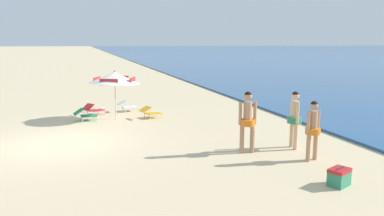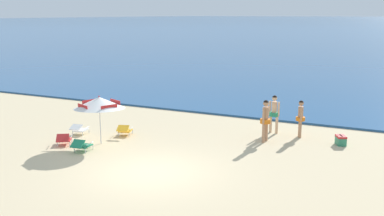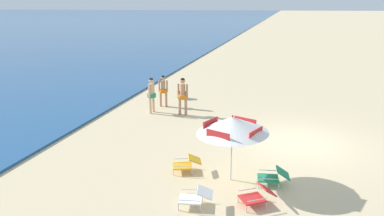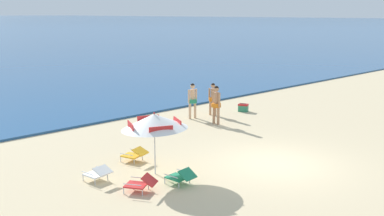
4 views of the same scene
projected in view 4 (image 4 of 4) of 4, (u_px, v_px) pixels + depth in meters
The scene contains 10 objects.
ground_plane at pixel (276, 164), 15.08m from camera, with size 800.00×800.00×0.00m, color #D1BA8E.
beach_umbrella_striped_main at pixel (154, 121), 13.78m from camera, with size 2.84×2.85×2.03m.
lounge_chair_under_umbrella at pixel (141, 183), 12.66m from camera, with size 0.93×1.03×0.53m.
lounge_chair_beside_umbrella at pixel (135, 154), 15.25m from camera, with size 0.78×1.00×0.51m.
lounge_chair_facing_sea at pixel (98, 173), 13.45m from camera, with size 0.66×0.94×0.51m.
lounge_chair_spare_folded at pixel (181, 176), 13.20m from camera, with size 0.65×0.96×0.53m.
person_standing_near_shore at pixel (216, 102), 20.27m from camera, with size 0.44×0.53×1.79m.
person_standing_beside at pixel (213, 97), 22.05m from camera, with size 0.40×0.47×1.64m.
person_wading_in at pixel (193, 98), 21.36m from camera, with size 0.51×0.42×1.73m.
cooler_box at pixel (243, 108), 23.06m from camera, with size 0.53×0.60×0.43m.
Camera 4 is at (-11.80, -8.63, 5.06)m, focal length 41.28 mm.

